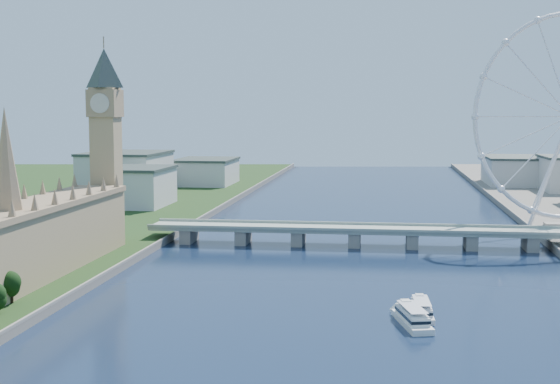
# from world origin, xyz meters

# --- Properties ---
(parliament_range) EXTENTS (24.00, 200.00, 70.00)m
(parliament_range) POSITION_xyz_m (-128.00, 170.00, 18.48)
(parliament_range) COLOR tan
(parliament_range) RESTS_ON ground
(big_ben) EXTENTS (20.02, 20.02, 110.00)m
(big_ben) POSITION_xyz_m (-128.00, 278.00, 66.57)
(big_ben) COLOR tan
(big_ben) RESTS_ON ground
(westminster_bridge) EXTENTS (220.00, 22.00, 9.50)m
(westminster_bridge) POSITION_xyz_m (0.00, 300.00, 6.63)
(westminster_bridge) COLOR gray
(westminster_bridge) RESTS_ON ground
(city_skyline) EXTENTS (505.00, 280.00, 32.00)m
(city_skyline) POSITION_xyz_m (39.22, 560.08, 16.96)
(city_skyline) COLOR beige
(city_skyline) RESTS_ON ground
(tour_boat_near) EXTENTS (8.49, 28.03, 6.10)m
(tour_boat_near) POSITION_xyz_m (28.60, 159.75, 0.00)
(tour_boat_near) COLOR silver
(tour_boat_near) RESTS_ON ground
(tour_boat_far) EXTENTS (14.74, 31.07, 6.66)m
(tour_boat_far) POSITION_xyz_m (24.99, 147.85, 0.00)
(tour_boat_far) COLOR silver
(tour_boat_far) RESTS_ON ground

